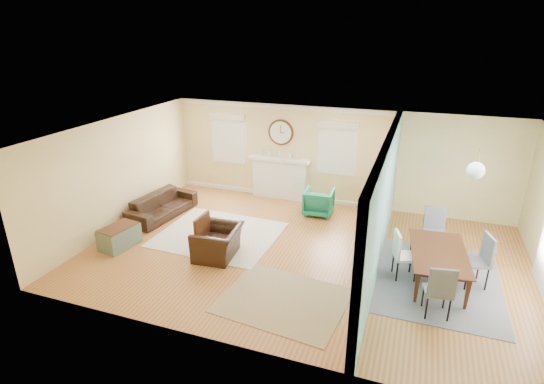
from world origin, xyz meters
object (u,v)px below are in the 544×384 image
at_px(credenza, 373,212).
at_px(dining_table, 439,267).
at_px(eames_chair, 218,242).
at_px(green_chair, 319,202).
at_px(sofa, 162,205).

xyz_separation_m(credenza, dining_table, (1.45, -1.94, -0.09)).
height_order(eames_chair, green_chair, green_chair).
relative_size(eames_chair, green_chair, 1.36).
distance_m(green_chair, dining_table, 3.65).
bearing_deg(credenza, dining_table, -53.22).
distance_m(sofa, credenza, 5.22).
xyz_separation_m(sofa, eames_chair, (2.25, -1.37, 0.04)).
bearing_deg(sofa, credenza, -70.39).
distance_m(sofa, dining_table, 6.61).
distance_m(green_chair, credenza, 1.44).
height_order(sofa, eames_chair, eames_chair).
bearing_deg(dining_table, sofa, 77.43).
xyz_separation_m(green_chair, dining_table, (2.85, -2.28, -0.02)).
distance_m(eames_chair, dining_table, 4.34).
xyz_separation_m(eames_chair, green_chair, (1.45, 2.81, 0.01)).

